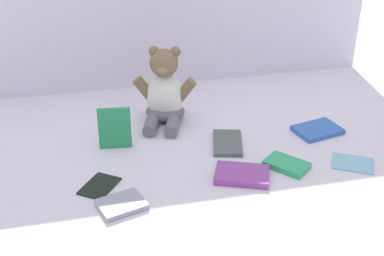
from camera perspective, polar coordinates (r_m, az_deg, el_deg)
name	(u,v)px	position (r m, az deg, el deg)	size (l,w,h in m)	color
ground_plane	(187,142)	(1.50, -0.50, -1.55)	(3.20, 3.20, 0.00)	silver
teddy_bear	(165,94)	(1.59, -2.98, 3.65)	(0.19, 0.19, 0.23)	white
book_case_0	(287,165)	(1.41, 10.15, -3.89)	(0.07, 0.11, 0.02)	#2BA368
book_case_1	(353,163)	(1.46, 16.94, -3.59)	(0.08, 0.11, 0.01)	#7CB7D9
book_case_2	(115,128)	(1.47, -8.33, 0.00)	(0.09, 0.01, 0.12)	#268C56
book_case_3	(317,130)	(1.59, 13.36, -0.21)	(0.09, 0.13, 0.01)	blue
book_case_4	(121,204)	(1.26, -7.60, -8.16)	(0.08, 0.10, 0.01)	#9191A6
book_case_5	(242,175)	(1.35, 5.40, -5.02)	(0.09, 0.14, 0.02)	#883E97
book_case_7	(99,185)	(1.33, -9.93, -6.09)	(0.07, 0.10, 0.01)	black
book_case_8	(228,143)	(1.49, 3.85, -1.61)	(0.08, 0.14, 0.01)	#4C5352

